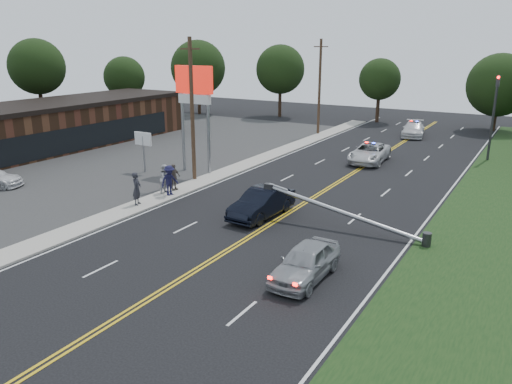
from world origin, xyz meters
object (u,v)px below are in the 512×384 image
Objects in this scene: bystander_a at (137,189)px; emergency_a at (369,153)px; bystander_d at (174,177)px; fallen_streetlight at (351,215)px; crashed_sedan at (262,203)px; waiting_sedan at (306,262)px; utility_pole_far at (320,87)px; bystander_c at (170,180)px; pylon_sign at (194,93)px; utility_pole_mid at (192,110)px; small_sign at (143,142)px; emergency_b at (413,129)px; traffic_signal at (494,110)px; bystander_b at (166,179)px.

emergency_a is at bearing -46.23° from bystander_a.
bystander_a is at bearing -167.42° from bystander_d.
crashed_sedan is (-5.25, -0.34, -0.11)m from fallen_streetlight.
bystander_d is at bearing 150.89° from waiting_sedan.
crashed_sedan is at bearing -72.83° from utility_pole_far.
bystander_d is at bearing 41.19° from bystander_c.
utility_pole_mid reaches higher than pylon_sign.
small_sign reaches higher than bystander_a.
small_sign is 29.62m from emergency_b.
waiting_sedan is 14.94m from bystander_d.
small_sign is at bearing -150.26° from pylon_sign.
pylon_sign is 20.06m from utility_pole_far.
utility_pole_far is 26.37m from bystander_c.
emergency_b is at bearing 61.67° from small_sign.
utility_pole_mid is at bearing -130.48° from emergency_a.
pylon_sign reaches higher than bystander_a.
traffic_signal is 22.62m from fallen_streetlight.
emergency_a is at bearing -47.61° from utility_pole_far.
small_sign is 7.26m from bystander_c.
emergency_b is at bearing 70.47° from utility_pole_mid.
small_sign is 0.63× the size of crashed_sedan.
utility_pole_far is at bearing -20.73° from bystander_a.
bystander_a is at bearing -88.62° from utility_pole_far.
emergency_b is at bearing 96.68° from waiting_sedan.
bystander_d is (-0.11, 3.57, -0.12)m from bystander_a.
bystander_c reaches higher than waiting_sedan.
bystander_a is 3.57m from bystander_d.
traffic_signal is 25.12m from utility_pole_mid.
utility_pole_mid is at bearing -134.20° from traffic_signal.
pylon_sign is at bearing -123.87° from emergency_b.
emergency_b is 30.31m from bystander_d.
utility_pole_mid is at bearing -119.73° from emergency_b.
fallen_streetlight is 5.26m from crashed_sedan.
traffic_signal is at bearing -56.48° from bystander_a.
pylon_sign is at bearing 29.74° from small_sign.
emergency_a is 20.46m from bystander_a.
pylon_sign is 0.85× the size of fallen_streetlight.
utility_pole_far is 5.10× the size of bystander_c.
traffic_signal is 12.03m from emergency_b.
emergency_a is 2.78× the size of bystander_a.
bystander_d reaches higher than emergency_b.
bystander_b is at bearing -18.83° from bystander_a.
fallen_streetlight is 2.11× the size of waiting_sedan.
emergency_b is 2.63× the size of bystander_a.
bystander_c is (-7.03, 0.30, 0.29)m from crashed_sedan.
bystander_d reaches higher than emergency_a.
fallen_streetlight is at bearing -96.18° from bystander_b.
utility_pole_far is 25.35m from bystander_d.
utility_pole_far reaches higher than waiting_sedan.
bystander_c is 1.16m from bystander_d.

